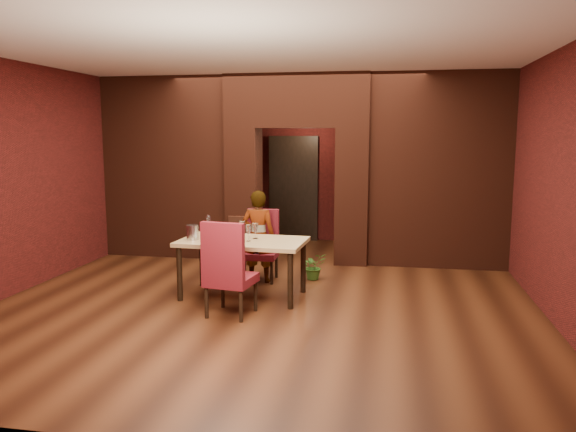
# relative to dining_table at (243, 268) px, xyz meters

# --- Properties ---
(floor) EXTENTS (8.00, 8.00, 0.00)m
(floor) POSITION_rel_dining_table_xyz_m (0.36, 0.31, -0.39)
(floor) COLOR #452211
(floor) RESTS_ON ground
(ceiling) EXTENTS (7.00, 8.00, 0.04)m
(ceiling) POSITION_rel_dining_table_xyz_m (0.36, 0.31, 2.81)
(ceiling) COLOR silver
(ceiling) RESTS_ON ground
(wall_back) EXTENTS (7.00, 0.04, 3.20)m
(wall_back) POSITION_rel_dining_table_xyz_m (0.36, 4.31, 1.21)
(wall_back) COLOR maroon
(wall_back) RESTS_ON ground
(wall_front) EXTENTS (7.00, 0.04, 3.20)m
(wall_front) POSITION_rel_dining_table_xyz_m (0.36, -3.69, 1.21)
(wall_front) COLOR maroon
(wall_front) RESTS_ON ground
(wall_left) EXTENTS (0.04, 8.00, 3.20)m
(wall_left) POSITION_rel_dining_table_xyz_m (-3.14, 0.31, 1.21)
(wall_left) COLOR maroon
(wall_left) RESTS_ON ground
(wall_right) EXTENTS (0.04, 8.00, 3.20)m
(wall_right) POSITION_rel_dining_table_xyz_m (3.86, 0.31, 1.21)
(wall_right) COLOR maroon
(wall_right) RESTS_ON ground
(pillar_left) EXTENTS (0.55, 0.55, 2.30)m
(pillar_left) POSITION_rel_dining_table_xyz_m (-0.59, 2.31, 0.76)
(pillar_left) COLOR maroon
(pillar_left) RESTS_ON ground
(pillar_right) EXTENTS (0.55, 0.55, 2.30)m
(pillar_right) POSITION_rel_dining_table_xyz_m (1.31, 2.31, 0.76)
(pillar_right) COLOR maroon
(pillar_right) RESTS_ON ground
(lintel) EXTENTS (2.45, 0.55, 0.90)m
(lintel) POSITION_rel_dining_table_xyz_m (0.36, 2.31, 2.36)
(lintel) COLOR maroon
(lintel) RESTS_ON ground
(wing_wall_left) EXTENTS (2.28, 0.35, 3.20)m
(wing_wall_left) POSITION_rel_dining_table_xyz_m (-2.01, 2.31, 1.21)
(wing_wall_left) COLOR maroon
(wing_wall_left) RESTS_ON ground
(wing_wall_right) EXTENTS (2.28, 0.35, 3.20)m
(wing_wall_right) POSITION_rel_dining_table_xyz_m (2.72, 2.31, 1.21)
(wing_wall_right) COLOR maroon
(wing_wall_right) RESTS_ON ground
(vent_panel) EXTENTS (0.40, 0.03, 0.50)m
(vent_panel) POSITION_rel_dining_table_xyz_m (-0.59, 2.01, 0.16)
(vent_panel) COLOR #9F4A2E
(vent_panel) RESTS_ON ground
(rear_door) EXTENTS (0.90, 0.08, 2.10)m
(rear_door) POSITION_rel_dining_table_xyz_m (-0.04, 4.25, 0.66)
(rear_door) COLOR black
(rear_door) RESTS_ON ground
(rear_door_frame) EXTENTS (1.02, 0.04, 2.22)m
(rear_door_frame) POSITION_rel_dining_table_xyz_m (-0.04, 4.21, 0.66)
(rear_door_frame) COLOR black
(rear_door_frame) RESTS_ON ground
(dining_table) EXTENTS (1.73, 1.03, 0.79)m
(dining_table) POSITION_rel_dining_table_xyz_m (0.00, 0.00, 0.00)
(dining_table) COLOR tan
(dining_table) RESTS_ON ground
(chair_far) EXTENTS (0.50, 0.50, 1.07)m
(chair_far) POSITION_rel_dining_table_xyz_m (0.04, 0.87, 0.14)
(chair_far) COLOR maroon
(chair_far) RESTS_ON ground
(chair_near) EXTENTS (0.61, 0.61, 1.18)m
(chair_near) POSITION_rel_dining_table_xyz_m (0.06, -0.79, 0.20)
(chair_near) COLOR maroon
(chair_near) RESTS_ON ground
(person_seated) EXTENTS (0.51, 0.34, 1.38)m
(person_seated) POSITION_rel_dining_table_xyz_m (0.03, 0.80, 0.30)
(person_seated) COLOR white
(person_seated) RESTS_ON ground
(wine_glass_a) EXTENTS (0.09, 0.09, 0.22)m
(wine_glass_a) POSITION_rel_dining_table_xyz_m (-0.05, 0.16, 0.51)
(wine_glass_a) COLOR white
(wine_glass_a) RESTS_ON dining_table
(wine_glass_b) EXTENTS (0.09, 0.09, 0.21)m
(wine_glass_b) POSITION_rel_dining_table_xyz_m (0.15, 0.11, 0.50)
(wine_glass_b) COLOR white
(wine_glass_b) RESTS_ON dining_table
(wine_glass_c) EXTENTS (0.09, 0.09, 0.23)m
(wine_glass_c) POSITION_rel_dining_table_xyz_m (0.11, -0.10, 0.51)
(wine_glass_c) COLOR white
(wine_glass_c) RESTS_ON dining_table
(tasting_sheet) EXTENTS (0.42, 0.39, 0.00)m
(tasting_sheet) POSITION_rel_dining_table_xyz_m (-0.25, -0.22, 0.40)
(tasting_sheet) COLOR white
(tasting_sheet) RESTS_ON dining_table
(wine_bucket) EXTENTS (0.16, 0.16, 0.20)m
(wine_bucket) POSITION_rel_dining_table_xyz_m (-0.67, -0.11, 0.49)
(wine_bucket) COLOR #A9A9B0
(wine_bucket) RESTS_ON dining_table
(water_bottle) EXTENTS (0.07, 0.07, 0.30)m
(water_bottle) POSITION_rel_dining_table_xyz_m (-0.54, 0.19, 0.54)
(water_bottle) COLOR white
(water_bottle) RESTS_ON dining_table
(potted_plant) EXTENTS (0.48, 0.47, 0.41)m
(potted_plant) POSITION_rel_dining_table_xyz_m (0.82, 1.08, -0.19)
(potted_plant) COLOR #336721
(potted_plant) RESTS_ON ground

